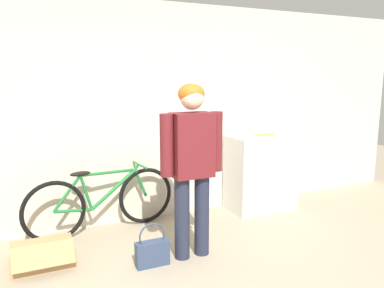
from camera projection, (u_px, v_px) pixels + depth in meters
The scene contains 7 objects.
wall_back at pixel (142, 114), 4.45m from camera, with size 8.00×0.07×2.60m.
side_shelf at pixel (261, 172), 4.94m from camera, with size 0.86×0.52×0.98m.
person at pixel (192, 156), 3.51m from camera, with size 0.63×0.25×1.68m.
bicycle at pixel (103, 201), 4.19m from camera, with size 1.72×0.46×0.75m.
banana at pixel (265, 135), 4.82m from camera, with size 0.31×0.09×0.04m.
handbag at pixel (152, 252), 3.47m from camera, with size 0.31×0.11×0.42m.
cardboard_box at pixel (43, 255), 3.50m from camera, with size 0.56×0.48×0.26m.
Camera 1 is at (-1.28, -2.00, 1.74)m, focal length 35.00 mm.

